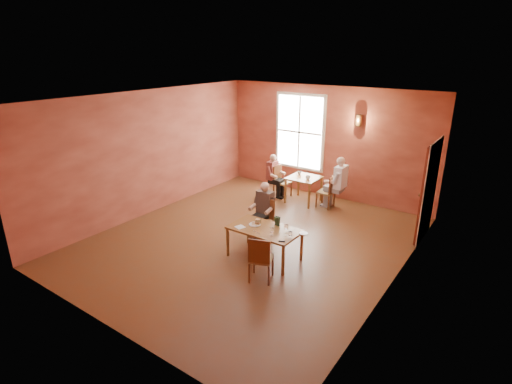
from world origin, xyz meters
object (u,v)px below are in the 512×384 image
Objects in this scene: diner_main at (261,214)px; chair_diner_maroon at (283,182)px; second_table at (304,189)px; diner_maroon at (282,177)px; chair_diner_main at (262,220)px; chair_empty at (261,258)px; chair_diner_white at (326,191)px; diner_white at (328,183)px; main_table at (264,243)px.

diner_main is 2.73m from chair_diner_maroon.
second_table is 0.68× the size of diner_maroon.
diner_maroon is at bearing -67.49° from chair_diner_main.
chair_empty is 0.75× the size of diner_maroon.
diner_white is (0.03, 0.00, 0.23)m from chair_diner_white.
diner_main reaches higher than diner_maroon.
chair_diner_maroon reaches higher than chair_empty.
diner_white reaches higher than diner_maroon.
second_table is 0.75m from diner_white.
diner_white is (-0.18, 3.15, 0.34)m from main_table.
chair_empty is 0.65× the size of diner_white.
chair_diner_white is (0.65, 0.00, 0.08)m from second_table.
second_table is at bearing -81.98° from diner_main.
diner_white is at bearing -97.28° from diner_main.
second_table is at bearing 90.00° from chair_diner_maroon.
chair_empty reaches higher than chair_diner_white.
diner_maroon is at bearing -67.73° from diner_main.
chair_diner_white is 0.97× the size of chair_diner_maroon.
diner_white is 1.15× the size of diner_maroon.
chair_diner_main is at bearing 172.63° from diner_white.
chair_empty is at bearing 26.72° from diner_maroon.
chair_diner_maroon is 0.77× the size of diner_maroon.
diner_main is (-0.50, 0.62, 0.27)m from main_table.
chair_diner_maroon is (-0.65, 0.00, 0.10)m from second_table.
chair_diner_main reaches higher than chair_diner_white.
diner_white is at bearing -90.00° from chair_diner_white.
main_table is 1.53× the size of chair_diner_main.
main_table is at bearing -176.25° from chair_diner_white.
second_table is at bearing -81.89° from chair_diner_main.
second_table is 0.91× the size of chair_diner_white.
diner_white is at bearing 77.25° from chair_empty.
chair_empty is (0.89, -1.32, -0.01)m from chair_diner_main.
main_table is 3.27m from second_table.
diner_main is at bearing 21.68° from chair_diner_maroon.
chair_empty is 4.02m from second_table.
chair_empty is (0.39, -0.67, 0.11)m from main_table.
diner_maroon reaches higher than chair_empty.
chair_diner_main is at bearing 127.57° from main_table.
chair_diner_main is 1.59m from chair_empty.
chair_diner_white is 0.65× the size of diner_white.
second_table is (-1.24, 3.82, -0.09)m from chair_empty.
chair_diner_white is at bearing -96.69° from chair_diner_main.
chair_diner_maroon is 0.14m from diner_maroon.
second_table is (-0.86, 3.15, 0.03)m from main_table.
chair_diner_maroon is at bearing 180.00° from second_table.
chair_diner_maroon is at bearing 90.00° from chair_diner_white.
diner_maroon is at bearing 115.99° from main_table.
chair_diner_main is 0.15m from diner_main.
chair_empty is 4.28m from diner_maroon.
chair_diner_white is at bearing -96.61° from diner_main.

